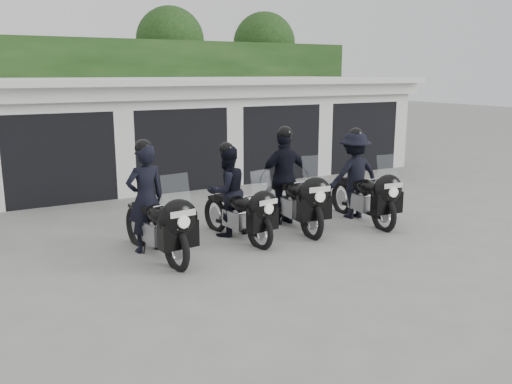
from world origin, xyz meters
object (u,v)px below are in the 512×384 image
police_bike_b (233,197)px  police_bike_d (359,180)px  police_bike_c (289,183)px  police_bike_a (154,210)px

police_bike_b → police_bike_d: size_ratio=0.93×
police_bike_b → police_bike_c: size_ratio=0.89×
police_bike_a → police_bike_c: (3.06, 0.47, 0.08)m
police_bike_a → police_bike_d: 4.64m
police_bike_d → police_bike_c: bearing=174.7°
police_bike_a → police_bike_b: bearing=4.4°
police_bike_c → police_bike_d: size_ratio=1.04×
police_bike_a → police_bike_c: 3.09m
police_bike_c → police_bike_d: police_bike_c is taller
police_bike_b → police_bike_d: (2.96, -0.16, 0.07)m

